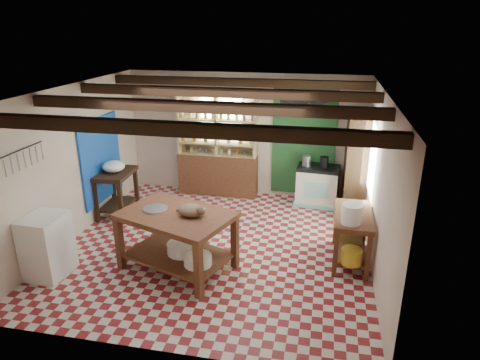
% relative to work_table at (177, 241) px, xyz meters
% --- Properties ---
extents(floor, '(5.00, 5.00, 0.02)m').
position_rel_work_table_xyz_m(floor, '(0.41, 0.74, -0.47)').
color(floor, maroon).
rests_on(floor, ground).
extents(ceiling, '(5.00, 5.00, 0.02)m').
position_rel_work_table_xyz_m(ceiling, '(0.41, 0.74, 2.14)').
color(ceiling, '#404145').
rests_on(ceiling, wall_back).
extents(wall_back, '(5.00, 0.04, 2.60)m').
position_rel_work_table_xyz_m(wall_back, '(0.41, 3.24, 0.84)').
color(wall_back, beige).
rests_on(wall_back, floor).
extents(wall_front, '(5.00, 0.04, 2.60)m').
position_rel_work_table_xyz_m(wall_front, '(0.41, -1.76, 0.84)').
color(wall_front, beige).
rests_on(wall_front, floor).
extents(wall_left, '(0.04, 5.00, 2.60)m').
position_rel_work_table_xyz_m(wall_left, '(-2.09, 0.74, 0.84)').
color(wall_left, beige).
rests_on(wall_left, floor).
extents(wall_right, '(0.04, 5.00, 2.60)m').
position_rel_work_table_xyz_m(wall_right, '(2.91, 0.74, 0.84)').
color(wall_right, beige).
rests_on(wall_right, floor).
extents(ceiling_beams, '(5.00, 3.80, 0.15)m').
position_rel_work_table_xyz_m(ceiling_beams, '(0.41, 0.74, 2.02)').
color(ceiling_beams, black).
rests_on(ceiling_beams, ceiling).
extents(blue_wall_patch, '(0.04, 1.40, 1.60)m').
position_rel_work_table_xyz_m(blue_wall_patch, '(-2.06, 1.64, 0.64)').
color(blue_wall_patch, '#174EB2').
rests_on(blue_wall_patch, wall_left).
extents(green_wall_patch, '(1.30, 0.04, 2.30)m').
position_rel_work_table_xyz_m(green_wall_patch, '(1.66, 3.21, 0.79)').
color(green_wall_patch, '#1F4D24').
rests_on(green_wall_patch, wall_back).
extents(window_back, '(0.90, 0.02, 0.80)m').
position_rel_work_table_xyz_m(window_back, '(-0.09, 3.22, 1.24)').
color(window_back, silver).
rests_on(window_back, wall_back).
extents(window_right, '(0.02, 1.30, 1.20)m').
position_rel_work_table_xyz_m(window_right, '(2.89, 1.74, 0.94)').
color(window_right, silver).
rests_on(window_right, wall_right).
extents(utensil_rail, '(0.06, 0.90, 0.28)m').
position_rel_work_table_xyz_m(utensil_rail, '(-2.03, -0.46, 1.32)').
color(utensil_rail, black).
rests_on(utensil_rail, wall_left).
extents(pot_rack, '(0.86, 0.12, 0.36)m').
position_rel_work_table_xyz_m(pot_rack, '(1.66, 2.79, 1.72)').
color(pot_rack, black).
rests_on(pot_rack, ceiling).
extents(shelving_unit, '(1.70, 0.34, 2.20)m').
position_rel_work_table_xyz_m(shelving_unit, '(-0.14, 3.05, 0.64)').
color(shelving_unit, tan).
rests_on(shelving_unit, floor).
extents(tall_rack, '(0.40, 0.86, 2.00)m').
position_rel_work_table_xyz_m(tall_rack, '(2.69, 2.54, 0.54)').
color(tall_rack, black).
rests_on(tall_rack, floor).
extents(work_table, '(1.88, 1.55, 0.91)m').
position_rel_work_table_xyz_m(work_table, '(0.00, 0.00, 0.00)').
color(work_table, brown).
rests_on(work_table, floor).
extents(stove, '(0.88, 0.63, 0.82)m').
position_rel_work_table_xyz_m(stove, '(2.00, 2.89, -0.05)').
color(stove, silver).
rests_on(stove, floor).
extents(prep_table, '(0.65, 0.91, 0.89)m').
position_rel_work_table_xyz_m(prep_table, '(-1.79, 1.60, -0.01)').
color(prep_table, black).
rests_on(prep_table, floor).
extents(white_cabinet, '(0.55, 0.65, 0.95)m').
position_rel_work_table_xyz_m(white_cabinet, '(-1.81, -0.56, 0.02)').
color(white_cabinet, white).
rests_on(white_cabinet, floor).
extents(right_counter, '(0.59, 1.15, 0.82)m').
position_rel_work_table_xyz_m(right_counter, '(2.59, 0.73, -0.05)').
color(right_counter, brown).
rests_on(right_counter, floor).
extents(cat, '(0.43, 0.35, 0.17)m').
position_rel_work_table_xyz_m(cat, '(0.25, -0.04, 0.54)').
color(cat, '#83644C').
rests_on(cat, work_table).
extents(steel_tray, '(0.48, 0.48, 0.02)m').
position_rel_work_table_xyz_m(steel_tray, '(-0.35, 0.07, 0.47)').
color(steel_tray, '#B5B4BC').
rests_on(steel_tray, work_table).
extents(basin_large, '(0.60, 0.60, 0.16)m').
position_rel_work_table_xyz_m(basin_large, '(0.06, 0.03, -0.13)').
color(basin_large, white).
rests_on(basin_large, work_table).
extents(basin_small, '(0.52, 0.52, 0.14)m').
position_rel_work_table_xyz_m(basin_small, '(0.39, -0.24, -0.14)').
color(basin_small, white).
rests_on(basin_small, work_table).
extents(kettle_left, '(0.20, 0.20, 0.21)m').
position_rel_work_table_xyz_m(kettle_left, '(1.75, 2.91, 0.47)').
color(kettle_left, '#B5B4BC').
rests_on(kettle_left, stove).
extents(kettle_right, '(0.19, 0.19, 0.21)m').
position_rel_work_table_xyz_m(kettle_right, '(2.10, 2.88, 0.47)').
color(kettle_right, black).
rests_on(kettle_right, stove).
extents(enamel_bowl, '(0.44, 0.44, 0.21)m').
position_rel_work_table_xyz_m(enamel_bowl, '(-1.79, 1.60, 0.54)').
color(enamel_bowl, white).
rests_on(enamel_bowl, prep_table).
extents(white_bucket, '(0.29, 0.29, 0.29)m').
position_rel_work_table_xyz_m(white_bucket, '(2.53, 0.38, 0.50)').
color(white_bucket, white).
rests_on(white_bucket, right_counter).
extents(wicker_basket, '(0.39, 0.31, 0.27)m').
position_rel_work_table_xyz_m(wicker_basket, '(2.59, 1.03, -0.11)').
color(wicker_basket, olive).
rests_on(wicker_basket, right_counter).
extents(yellow_tub, '(0.31, 0.31, 0.23)m').
position_rel_work_table_xyz_m(yellow_tub, '(2.58, 0.28, -0.13)').
color(yellow_tub, gold).
rests_on(yellow_tub, right_counter).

